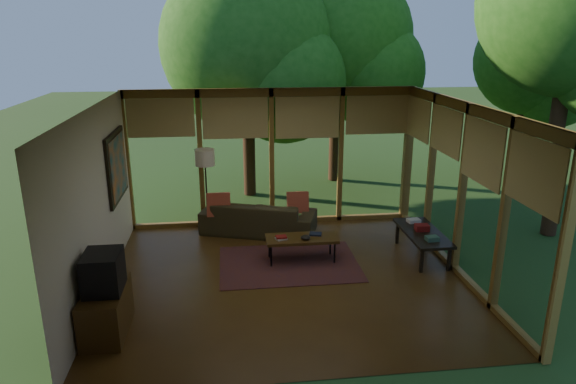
{
  "coord_description": "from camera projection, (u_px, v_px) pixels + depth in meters",
  "views": [
    {
      "loc": [
        -0.86,
        -7.24,
        3.7
      ],
      "look_at": [
        0.1,
        0.7,
        1.2
      ],
      "focal_mm": 32.0,
      "sensor_mm": 36.0,
      "label": 1
    }
  ],
  "objects": [
    {
      "name": "floor_lamp",
      "position": [
        205.0,
        162.0,
        9.46
      ],
      "size": [
        0.36,
        0.36,
        1.65
      ],
      "color": "black",
      "rests_on": "floor"
    },
    {
      "name": "tree_nw",
      "position": [
        247.0,
        46.0,
        11.3
      ],
      "size": [
        3.82,
        3.82,
        5.34
      ],
      "color": "#3B2515",
      "rests_on": "ground"
    },
    {
      "name": "tree_se",
      "position": [
        576.0,
        1.0,
        8.59
      ],
      "size": [
        3.25,
        3.25,
        5.84
      ],
      "color": "#3B2515",
      "rests_on": "ground"
    },
    {
      "name": "tree_ne",
      "position": [
        337.0,
        40.0,
        12.5
      ],
      "size": [
        3.67,
        3.67,
        5.36
      ],
      "color": "#3B2515",
      "rests_on": "ground"
    },
    {
      "name": "window_wall_back",
      "position": [
        272.0,
        158.0,
        10.03
      ],
      "size": [
        5.5,
        0.12,
        2.7
      ],
      "primitive_type": "cube",
      "color": "olive",
      "rests_on": "ground"
    },
    {
      "name": "wall_left",
      "position": [
        97.0,
        204.0,
        7.35
      ],
      "size": [
        0.04,
        5.0,
        2.7
      ],
      "primitive_type": "cube",
      "color": "silver",
      "rests_on": "ground"
    },
    {
      "name": "pillow_left",
      "position": [
        219.0,
        205.0,
        9.61
      ],
      "size": [
        0.44,
        0.24,
        0.46
      ],
      "primitive_type": "cube",
      "rotation": [
        -0.21,
        0.0,
        0.0
      ],
      "color": "maroon",
      "rests_on": "sofa"
    },
    {
      "name": "console_book_c",
      "position": [
        414.0,
        221.0,
        9.15
      ],
      "size": [
        0.24,
        0.19,
        0.06
      ],
      "primitive_type": "cube",
      "rotation": [
        0.0,
        0.0,
        0.15
      ],
      "color": "beige",
      "rests_on": "side_console"
    },
    {
      "name": "rug",
      "position": [
        289.0,
        264.0,
        8.56
      ],
      "size": [
        2.3,
        1.63,
        0.01
      ],
      "primitive_type": "cube",
      "color": "maroon",
      "rests_on": "floor"
    },
    {
      "name": "television",
      "position": [
        103.0,
        272.0,
        6.38
      ],
      "size": [
        0.45,
        0.55,
        0.5
      ],
      "primitive_type": "cube",
      "color": "black",
      "rests_on": "media_cabinet"
    },
    {
      "name": "sofa",
      "position": [
        259.0,
        217.0,
        9.83
      ],
      "size": [
        2.31,
        1.48,
        0.63
      ],
      "primitive_type": "imported",
      "rotation": [
        0.0,
        0.0,
        2.82
      ],
      "color": "#38321C",
      "rests_on": "floor"
    },
    {
      "name": "tree_far",
      "position": [
        530.0,
        61.0,
        12.17
      ],
      "size": [
        2.58,
        2.58,
        4.37
      ],
      "color": "#3B2515",
      "rests_on": "ground"
    },
    {
      "name": "console_book_a",
      "position": [
        432.0,
        238.0,
        8.34
      ],
      "size": [
        0.21,
        0.16,
        0.07
      ],
      "primitive_type": "cube",
      "rotation": [
        0.0,
        0.0,
        0.07
      ],
      "color": "#38624D",
      "rests_on": "side_console"
    },
    {
      "name": "window_wall_right",
      "position": [
        462.0,
        190.0,
        7.98
      ],
      "size": [
        0.12,
        5.0,
        2.7
      ],
      "primitive_type": "cube",
      "color": "olive",
      "rests_on": "ground"
    },
    {
      "name": "wall_front",
      "position": [
        315.0,
        270.0,
        5.3
      ],
      "size": [
        5.5,
        0.04,
        2.7
      ],
      "primitive_type": "cube",
      "color": "silver",
      "rests_on": "ground"
    },
    {
      "name": "ct_book_upper",
      "position": [
        281.0,
        237.0,
        8.47
      ],
      "size": [
        0.19,
        0.15,
        0.03
      ],
      "primitive_type": "cube",
      "rotation": [
        0.0,
        0.0,
        0.1
      ],
      "color": "maroon",
      "rests_on": "coffee_table"
    },
    {
      "name": "media_cabinet",
      "position": [
        106.0,
        311.0,
        6.54
      ],
      "size": [
        0.5,
        1.0,
        0.6
      ],
      "primitive_type": "cube",
      "color": "#4A3214",
      "rests_on": "floor"
    },
    {
      "name": "side_console",
      "position": [
        423.0,
        234.0,
        8.75
      ],
      "size": [
        0.6,
        1.4,
        0.46
      ],
      "color": "black",
      "rests_on": "floor"
    },
    {
      "name": "ct_bowl",
      "position": [
        306.0,
        237.0,
        8.47
      ],
      "size": [
        0.16,
        0.16,
        0.07
      ],
      "primitive_type": "ellipsoid",
      "color": "black",
      "rests_on": "coffee_table"
    },
    {
      "name": "floor",
      "position": [
        287.0,
        278.0,
        8.07
      ],
      "size": [
        5.5,
        5.5,
        0.0
      ],
      "primitive_type": "plane",
      "color": "#553916",
      "rests_on": "ground"
    },
    {
      "name": "exterior_lawn",
      "position": [
        503.0,
        152.0,
        16.57
      ],
      "size": [
        40.0,
        40.0,
        0.0
      ],
      "primitive_type": "plane",
      "color": "#274A1C",
      "rests_on": "ground"
    },
    {
      "name": "ct_book_lower",
      "position": [
        281.0,
        239.0,
        8.48
      ],
      "size": [
        0.21,
        0.19,
        0.03
      ],
      "primitive_type": "cube",
      "rotation": [
        0.0,
        0.0,
        0.34
      ],
      "color": "beige",
      "rests_on": "coffee_table"
    },
    {
      "name": "pillow_right",
      "position": [
        298.0,
        203.0,
        9.79
      ],
      "size": [
        0.41,
        0.22,
        0.43
      ],
      "primitive_type": "cube",
      "rotation": [
        -0.21,
        0.0,
        0.0
      ],
      "color": "maroon",
      "rests_on": "sofa"
    },
    {
      "name": "wall_painting",
      "position": [
        117.0,
        166.0,
        8.62
      ],
      "size": [
        0.06,
        1.35,
        1.15
      ],
      "color": "black",
      "rests_on": "wall_left"
    },
    {
      "name": "console_book_b",
      "position": [
        422.0,
        228.0,
        8.76
      ],
      "size": [
        0.24,
        0.18,
        0.1
      ],
      "primitive_type": "cube",
      "rotation": [
        0.0,
        0.0,
        -0.06
      ],
      "color": "maroon",
      "rests_on": "side_console"
    },
    {
      "name": "ceiling",
      "position": [
        287.0,
        106.0,
        7.26
      ],
      "size": [
        5.5,
        5.5,
        0.0
      ],
      "primitive_type": "plane",
      "rotation": [
        3.14,
        0.0,
        0.0
      ],
      "color": "white",
      "rests_on": "ground"
    },
    {
      "name": "ct_book_side",
      "position": [
        316.0,
        234.0,
        8.67
      ],
      "size": [
        0.23,
        0.19,
        0.03
      ],
      "primitive_type": "cube",
      "rotation": [
        0.0,
        0.0,
        -0.25
      ],
      "color": "black",
      "rests_on": "coffee_table"
    },
    {
      "name": "coffee_table",
      "position": [
        302.0,
        239.0,
        8.58
      ],
      "size": [
        1.2,
        0.5,
        0.43
      ],
      "color": "#4A3214",
      "rests_on": "floor"
    }
  ]
}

